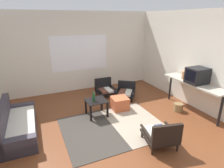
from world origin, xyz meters
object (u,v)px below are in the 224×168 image
(couch, at_px, (16,125))
(coffee_table, at_px, (96,104))
(ottoman_orange, at_px, (120,103))
(console_shelf, at_px, (194,85))
(crt_television, at_px, (197,75))
(armchair_by_window, at_px, (105,88))
(glass_bottle, at_px, (94,97))
(clay_vase, at_px, (186,75))
(wicker_basket, at_px, (178,107))
(armchair_striped_foreground, at_px, (162,135))
(armchair_corner, at_px, (126,91))

(couch, relative_size, coffee_table, 3.36)
(ottoman_orange, height_order, console_shelf, console_shelf)
(console_shelf, xyz_separation_m, crt_television, (-0.00, -0.07, 0.29))
(armchair_by_window, relative_size, glass_bottle, 2.21)
(couch, bearing_deg, clay_vase, -5.66)
(console_shelf, height_order, glass_bottle, console_shelf)
(couch, bearing_deg, ottoman_orange, 3.15)
(ottoman_orange, bearing_deg, glass_bottle, -171.80)
(couch, height_order, crt_television, crt_television)
(crt_television, distance_m, wicker_basket, 1.01)
(armchair_striped_foreground, xyz_separation_m, console_shelf, (1.75, 0.93, 0.50))
(couch, bearing_deg, armchair_corner, 14.29)
(coffee_table, relative_size, ottoman_orange, 1.21)
(ottoman_orange, bearing_deg, armchair_by_window, 90.17)
(coffee_table, relative_size, clay_vase, 1.61)
(crt_television, bearing_deg, ottoman_orange, 151.22)
(couch, relative_size, clay_vase, 5.39)
(coffee_table, bearing_deg, glass_bottle, -161.02)
(armchair_striped_foreground, relative_size, console_shelf, 0.40)
(armchair_striped_foreground, relative_size, ottoman_orange, 1.71)
(armchair_by_window, xyz_separation_m, crt_television, (1.77, -2.10, 0.81))
(console_shelf, bearing_deg, coffee_table, 162.10)
(armchair_by_window, distance_m, clay_vase, 2.57)
(armchair_striped_foreground, bearing_deg, couch, 147.68)
(coffee_table, bearing_deg, ottoman_orange, 7.07)
(ottoman_orange, distance_m, crt_television, 2.20)
(armchair_striped_foreground, xyz_separation_m, armchair_corner, (0.53, 2.50, -0.04))
(armchair_by_window, relative_size, clay_vase, 1.77)
(crt_television, relative_size, glass_bottle, 1.87)
(coffee_table, distance_m, armchair_corner, 1.49)
(armchair_striped_foreground, bearing_deg, ottoman_orange, 90.64)
(armchair_corner, bearing_deg, glass_bottle, -149.92)
(ottoman_orange, bearing_deg, armchair_striped_foreground, -89.36)
(armchair_corner, bearing_deg, crt_television, -53.38)
(coffee_table, distance_m, ottoman_orange, 0.76)
(armchair_by_window, distance_m, glass_bottle, 1.51)
(console_shelf, relative_size, clay_vase, 5.64)
(couch, relative_size, crt_television, 3.59)
(coffee_table, xyz_separation_m, crt_television, (2.50, -0.88, 0.71))
(clay_vase, bearing_deg, crt_television, -90.47)
(armchair_striped_foreground, bearing_deg, glass_bottle, 115.70)
(armchair_corner, height_order, glass_bottle, glass_bottle)
(armchair_corner, xyz_separation_m, ottoman_orange, (-0.55, -0.67, -0.05))
(couch, distance_m, coffee_table, 1.92)
(coffee_table, height_order, wicker_basket, coffee_table)
(armchair_by_window, bearing_deg, console_shelf, -48.87)
(ottoman_orange, bearing_deg, clay_vase, -18.26)
(armchair_by_window, distance_m, console_shelf, 2.74)
(ottoman_orange, bearing_deg, armchair_corner, 50.64)
(wicker_basket, bearing_deg, glass_bottle, 163.67)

